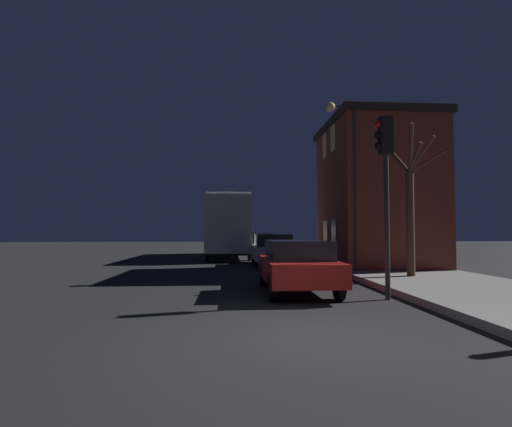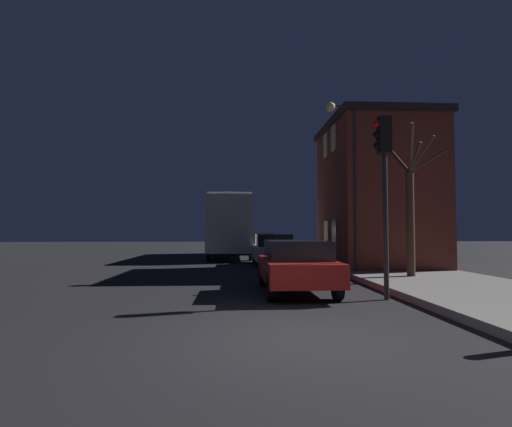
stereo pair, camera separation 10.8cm
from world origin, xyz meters
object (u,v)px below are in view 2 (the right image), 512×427
object	(u,v)px
streetlamp	(348,161)
car_mid_lane	(273,249)
car_near_lane	(296,264)
car_far_lane	(261,243)
traffic_light	(384,168)
bus	(230,223)
bare_tree	(411,206)

from	to	relation	value
streetlamp	car_mid_lane	distance (m)	6.55
streetlamp	car_near_lane	size ratio (longest dim) A/B	1.49
car_far_lane	traffic_light	bearing A→B (deg)	-85.67
car_mid_lane	car_far_lane	xyz separation A→B (m)	(0.12, 10.09, 0.03)
streetlamp	car_near_lane	bearing A→B (deg)	-123.83
car_near_lane	car_mid_lane	world-z (taller)	car_mid_lane
bus	car_far_lane	bearing A→B (deg)	60.58
car_near_lane	bare_tree	bearing A→B (deg)	27.04
streetlamp	traffic_light	bearing A→B (deg)	-97.06
car_mid_lane	car_near_lane	bearing A→B (deg)	-91.87
bare_tree	car_far_lane	xyz separation A→B (m)	(-3.76, 16.88, -1.69)
streetlamp	bus	distance (m)	12.13
traffic_light	bus	bearing A→B (deg)	103.21
streetlamp	car_far_lane	xyz separation A→B (m)	(-2.17, 15.15, -3.45)
car_far_lane	streetlamp	bearing A→B (deg)	-81.83
car_far_lane	bus	bearing A→B (deg)	-119.42
streetlamp	bare_tree	bearing A→B (deg)	-47.65
bus	car_far_lane	distance (m)	4.86
car_far_lane	bare_tree	bearing A→B (deg)	-77.45
streetlamp	car_near_lane	world-z (taller)	streetlamp
bus	car_mid_lane	size ratio (longest dim) A/B	2.40
car_mid_lane	bus	bearing A→B (deg)	109.64
traffic_light	bare_tree	distance (m)	4.14
streetlamp	car_near_lane	distance (m)	5.82
traffic_light	bus	world-z (taller)	traffic_light
streetlamp	car_far_lane	world-z (taller)	streetlamp
car_near_lane	car_far_lane	xyz separation A→B (m)	(0.42, 19.01, 0.05)
bare_tree	streetlamp	bearing A→B (deg)	132.35
streetlamp	car_mid_lane	xyz separation A→B (m)	(-2.30, 5.06, -3.48)
bare_tree	bus	size ratio (longest dim) A/B	0.50
streetlamp	car_mid_lane	bearing A→B (deg)	114.45
car_mid_lane	car_far_lane	distance (m)	10.09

